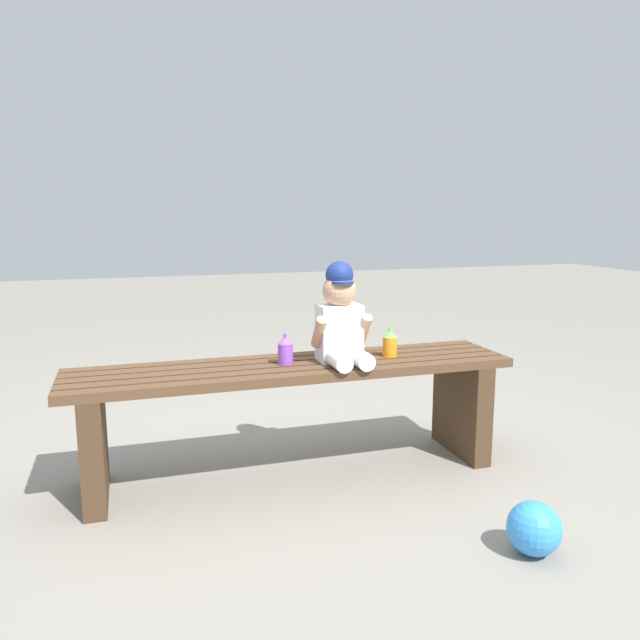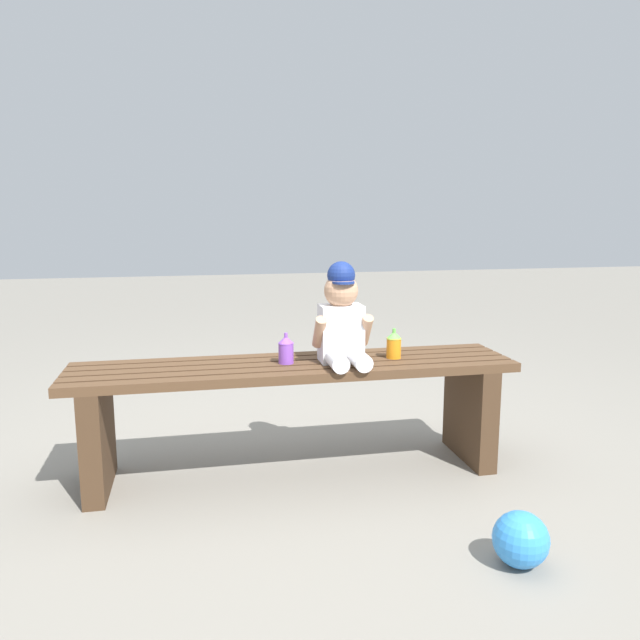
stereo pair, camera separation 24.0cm
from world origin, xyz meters
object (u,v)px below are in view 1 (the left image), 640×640
at_px(child_figure, 341,319).
at_px(toy_ball, 534,528).
at_px(sippy_cup_left, 286,350).
at_px(park_bench, 294,399).
at_px(sippy_cup_right, 390,343).

distance_m(child_figure, toy_ball, 1.03).
xyz_separation_m(sippy_cup_left, toy_ball, (0.59, -0.80, -0.44)).
relative_size(child_figure, toy_ball, 2.37).
height_order(park_bench, sippy_cup_left, sippy_cup_left).
xyz_separation_m(park_bench, toy_ball, (0.56, -0.81, -0.23)).
height_order(child_figure, sippy_cup_left, child_figure).
bearing_deg(park_bench, sippy_cup_left, -172.02).
bearing_deg(toy_ball, sippy_cup_left, 126.44).
xyz_separation_m(sippy_cup_left, sippy_cup_right, (0.45, 0.00, 0.00)).
relative_size(sippy_cup_left, sippy_cup_right, 1.00).
bearing_deg(sippy_cup_left, child_figure, -5.66).
bearing_deg(park_bench, sippy_cup_right, -0.66).
bearing_deg(toy_ball, child_figure, 115.41).
relative_size(sippy_cup_left, toy_ball, 0.73).
height_order(sippy_cup_left, toy_ball, sippy_cup_left).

